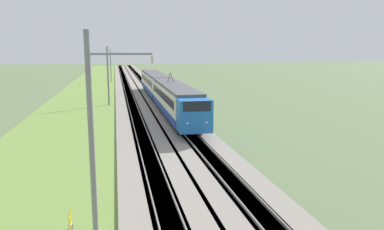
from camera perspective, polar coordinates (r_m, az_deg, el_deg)
name	(u,v)px	position (r m, az deg, el deg)	size (l,w,h in m)	color
ballast_main	(130,98)	(59.61, -9.46, 2.57)	(240.00, 4.40, 0.30)	gray
ballast_adjacent	(156,97)	(59.90, -5.48, 2.70)	(240.00, 4.40, 0.30)	gray
track_main	(130,98)	(59.61, -9.46, 2.58)	(240.00, 1.57, 0.45)	#4C4238
track_adjacent	(156,97)	(59.90, -5.48, 2.71)	(240.00, 1.57, 0.45)	#4C4238
grass_verge	(90,100)	(59.72, -15.27, 2.28)	(240.00, 12.02, 0.12)	olive
passenger_train	(163,89)	(50.97, -4.46, 3.93)	(42.96, 2.84, 5.02)	blue
catenary_mast_near	(93,137)	(14.93, -14.86, -3.31)	(0.22, 2.56, 8.43)	slate
catenary_mast_mid	(108,75)	(52.47, -12.62, 5.92)	(0.22, 2.56, 8.11)	slate
catenary_mast_far	(111,65)	(90.25, -12.25, 7.41)	(0.22, 2.56, 7.72)	slate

